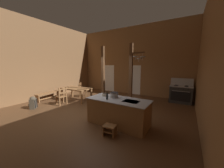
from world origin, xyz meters
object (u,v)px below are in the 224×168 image
(kitchen_island, at_px, (118,112))
(mixing_bowl_on_counter, at_px, (105,95))
(bench_along_left_wall, at_px, (49,95))
(backpack, at_px, (33,102))
(ladderback_chair_by_post, at_px, (82,90))
(bottle_tall_on_counter, at_px, (107,96))
(step_stool, at_px, (110,129))
(ladderback_chair_near_window, at_px, (62,96))
(stove_range, at_px, (181,94))
(dining_table, at_px, (76,89))
(stockpot_on_counter, at_px, (114,95))

(kitchen_island, relative_size, mixing_bowl_on_counter, 9.15)
(bench_along_left_wall, height_order, backpack, backpack)
(mixing_bowl_on_counter, bearing_deg, ladderback_chair_by_post, 148.24)
(kitchen_island, xyz_separation_m, bench_along_left_wall, (-5.06, 0.55, -0.14))
(bottle_tall_on_counter, bearing_deg, kitchen_island, 35.09)
(step_stool, distance_m, ladderback_chair_near_window, 3.87)
(kitchen_island, bearing_deg, stove_range, 66.97)
(ladderback_chair_near_window, bearing_deg, bench_along_left_wall, 172.48)
(step_stool, bearing_deg, kitchen_island, 99.90)
(stove_range, distance_m, mixing_bowl_on_counter, 4.61)
(kitchen_island, distance_m, bench_along_left_wall, 5.09)
(stove_range, xyz_separation_m, mixing_bowl_on_counter, (-2.38, -3.92, 0.46))
(step_stool, relative_size, bench_along_left_wall, 0.26)
(dining_table, relative_size, ladderback_chair_by_post, 1.81)
(stove_range, xyz_separation_m, backpack, (-5.93, -4.84, -0.17))
(bench_along_left_wall, bearing_deg, ladderback_chair_by_post, 51.81)
(stove_range, bearing_deg, stockpot_on_counter, -116.22)
(dining_table, height_order, ladderback_chair_by_post, ladderback_chair_by_post)
(stove_range, height_order, bench_along_left_wall, stove_range)
(ladderback_chair_by_post, height_order, backpack, ladderback_chair_by_post)
(stove_range, height_order, bottle_tall_on_counter, stove_range)
(kitchen_island, bearing_deg, bottle_tall_on_counter, -144.91)
(kitchen_island, distance_m, ladderback_chair_near_window, 3.58)
(stockpot_on_counter, relative_size, bottle_tall_on_counter, 1.32)
(kitchen_island, distance_m, backpack, 4.27)
(stove_range, bearing_deg, ladderback_chair_near_window, -144.93)
(bottle_tall_on_counter, bearing_deg, stove_range, 64.51)
(bottle_tall_on_counter, bearing_deg, dining_table, 154.40)
(step_stool, relative_size, stockpot_on_counter, 1.10)
(dining_table, bearing_deg, bench_along_left_wall, -153.73)
(ladderback_chair_by_post, relative_size, stockpot_on_counter, 2.63)
(dining_table, relative_size, bottle_tall_on_counter, 6.29)
(backpack, bearing_deg, bottle_tall_on_counter, 8.03)
(mixing_bowl_on_counter, bearing_deg, stove_range, 58.73)
(stove_range, xyz_separation_m, dining_table, (-5.24, -2.75, 0.17))
(backpack, xyz_separation_m, stockpot_on_counter, (3.98, 0.87, 0.68))
(ladderback_chair_near_window, xyz_separation_m, mixing_bowl_on_counter, (2.91, -0.21, 0.49))
(backpack, bearing_deg, ladderback_chair_near_window, 60.28)
(step_stool, xyz_separation_m, bottle_tall_on_counter, (-0.45, 0.54, 0.83))
(mixing_bowl_on_counter, bearing_deg, step_stool, -49.06)
(backpack, height_order, bottle_tall_on_counter, bottle_tall_on_counter)
(backpack, distance_m, stockpot_on_counter, 4.13)
(mixing_bowl_on_counter, bearing_deg, dining_table, 157.80)
(dining_table, distance_m, bench_along_left_wall, 1.76)
(stove_range, bearing_deg, kitchen_island, -113.03)
(ladderback_chair_by_post, bearing_deg, ladderback_chair_near_window, -81.29)
(backpack, bearing_deg, dining_table, 71.76)
(backpack, relative_size, bottle_tall_on_counter, 2.18)
(step_stool, distance_m, ladderback_chair_by_post, 4.91)
(kitchen_island, relative_size, bottle_tall_on_counter, 7.94)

